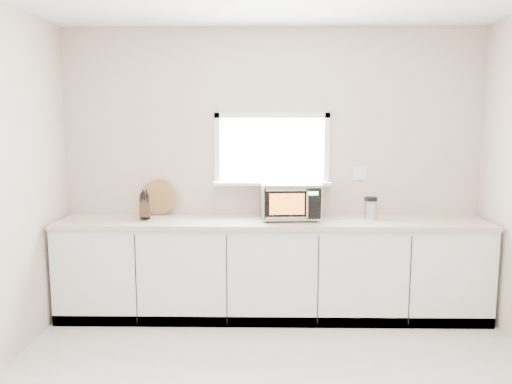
{
  "coord_description": "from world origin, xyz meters",
  "views": [
    {
      "loc": [
        -0.08,
        -2.82,
        1.79
      ],
      "look_at": [
        -0.15,
        1.55,
        1.2
      ],
      "focal_mm": 35.0,
      "sensor_mm": 36.0,
      "label": 1
    }
  ],
  "objects": [
    {
      "name": "microwave",
      "position": [
        0.17,
        1.73,
        1.1
      ],
      "size": [
        0.55,
        0.45,
        0.34
      ],
      "rotation": [
        0.0,
        0.0,
        0.07
      ],
      "color": "black",
      "rests_on": "countertop"
    },
    {
      "name": "knife_block",
      "position": [
        -1.17,
        1.69,
        1.04
      ],
      "size": [
        0.13,
        0.21,
        0.29
      ],
      "rotation": [
        0.0,
        0.0,
        0.19
      ],
      "color": "#402516",
      "rests_on": "countertop"
    },
    {
      "name": "countertop",
      "position": [
        0.0,
        1.69,
        0.9
      ],
      "size": [
        3.92,
        0.64,
        0.04
      ],
      "primitive_type": "cube",
      "color": "#BCA99B",
      "rests_on": "cabinets"
    },
    {
      "name": "cutting_board",
      "position": [
        -1.09,
        1.94,
        1.09
      ],
      "size": [
        0.34,
        0.08,
        0.34
      ],
      "primitive_type": "cylinder",
      "rotation": [
        1.4,
        0.0,
        0.0
      ],
      "color": "olive",
      "rests_on": "countertop"
    },
    {
      "name": "cabinets",
      "position": [
        0.0,
        1.7,
        0.44
      ],
      "size": [
        3.92,
        0.6,
        0.88
      ],
      "primitive_type": "cube",
      "color": "white",
      "rests_on": "ground"
    },
    {
      "name": "coffee_grinder",
      "position": [
        0.91,
        1.73,
        1.02
      ],
      "size": [
        0.15,
        0.15,
        0.21
      ],
      "rotation": [
        0.0,
        0.0,
        -0.31
      ],
      "color": "#B1B4B9",
      "rests_on": "countertop"
    },
    {
      "name": "back_wall",
      "position": [
        0.0,
        2.0,
        1.36
      ],
      "size": [
        4.0,
        0.17,
        2.7
      ],
      "color": "beige",
      "rests_on": "ground"
    }
  ]
}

